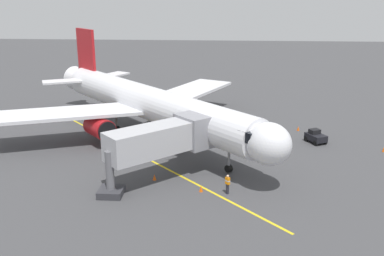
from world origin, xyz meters
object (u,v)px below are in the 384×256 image
Objects in this scene: airplane at (147,103)px; tug_near_nose at (316,137)px; ground_crew_wing_walker at (244,145)px; ground_crew_loader at (109,165)px; safety_cone_wing_port at (201,189)px; ground_crew_marshaller at (228,184)px; safety_cone_nose_right at (384,149)px; jet_bridge at (166,139)px; safety_cone_wing_starboard at (298,128)px; safety_cone_nose_left at (154,177)px.

airplane is 12.22× the size of tug_near_nose.
ground_crew_wing_walker and ground_crew_loader have the same top height.
tug_near_nose is 4.97× the size of safety_cone_wing_port.
airplane reaches higher than ground_crew_marshaller.
ground_crew_marshaller reaches higher than safety_cone_nose_right.
ground_crew_wing_walker reaches higher than tug_near_nose.
jet_bridge is 5.44m from safety_cone_wing_port.
airplane reaches higher than ground_crew_loader.
safety_cone_nose_right is at bearing -174.28° from ground_crew_wing_walker.
ground_crew_marshaller is at bearing 34.43° from safety_cone_nose_right.
safety_cone_wing_starboard is (-6.99, -8.38, -0.61)m from ground_crew_wing_walker.
safety_cone_wing_port is at bearing 160.45° from ground_crew_loader.
safety_cone_nose_right and safety_cone_wing_starboard have the same top height.
jet_bridge reaches higher than safety_cone_nose_right.
jet_bridge reaches higher than tug_near_nose.
safety_cone_nose_right is 1.00× the size of safety_cone_wing_port.
safety_cone_wing_port is at bearing 48.23° from tug_near_nose.
airplane is 19.52× the size of ground_crew_loader.
airplane is 11.95m from ground_crew_loader.
ground_crew_marshaller is 3.11× the size of safety_cone_wing_port.
tug_near_nose is 20.08m from safety_cone_nose_left.
safety_cone_nose_left is 1.00× the size of safety_cone_nose_right.
airplane is 19.52× the size of ground_crew_wing_walker.
jet_bridge is 19.19m from tug_near_nose.
jet_bridge is 21.28m from safety_cone_wing_starboard.
ground_crew_loader is 24.66m from safety_cone_wing_starboard.
safety_cone_wing_port is at bearing 58.72° from safety_cone_wing_starboard.
jet_bridge is 5.67× the size of ground_crew_wing_walker.
tug_near_nose is 4.97× the size of safety_cone_nose_right.
jet_bridge is at bearing 35.53° from tug_near_nose.
safety_cone_wing_starboard is (-15.25, -15.94, 0.00)m from safety_cone_nose_left.
safety_cone_wing_port is (-4.30, 2.09, 0.00)m from safety_cone_nose_left.
jet_bridge is 6.12m from ground_crew_loader.
ground_crew_wing_walker is at bearing -135.73° from jet_bridge.
airplane is at bearing -72.49° from jet_bridge.
jet_bridge is 17.64× the size of safety_cone_nose_right.
safety_cone_nose_left is (6.52, -2.32, -0.61)m from ground_crew_marshaller.
safety_cone_wing_port is at bearing 67.67° from ground_crew_wing_walker.
ground_crew_wing_walker is 3.11× the size of safety_cone_wing_port.
jet_bridge is 6.81m from ground_crew_marshaller.
safety_cone_nose_right is at bearing -149.37° from safety_cone_wing_port.
ground_crew_marshaller is at bearing 122.15° from airplane.
safety_cone_nose_left is at bearing -19.55° from ground_crew_marshaller.
ground_crew_wing_walker reaches higher than safety_cone_nose_left.
airplane is at bearing -2.70° from tug_near_nose.
ground_crew_marshaller is 20.10m from safety_cone_nose_right.
tug_near_nose reaches higher than safety_cone_nose_left.
ground_crew_wing_walker reaches higher than safety_cone_wing_starboard.
ground_crew_wing_walker reaches higher than safety_cone_nose_right.
airplane is 19.52× the size of ground_crew_marshaller.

